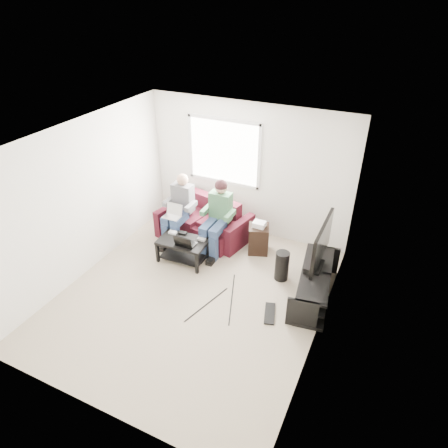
{
  "coord_description": "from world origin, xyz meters",
  "views": [
    {
      "loc": [
        2.56,
        -4.25,
        4.35
      ],
      "look_at": [
        0.27,
        0.6,
        1.1
      ],
      "focal_mm": 32.0,
      "sensor_mm": 36.0,
      "label": 1
    }
  ],
  "objects_px": {
    "tv_stand": "(314,285)",
    "tv": "(322,244)",
    "sofa": "(205,224)",
    "coffee_table": "(183,246)",
    "subwoofer": "(282,266)",
    "end_table": "(258,238)"
  },
  "relations": [
    {
      "from": "end_table",
      "to": "coffee_table",
      "type": "bearing_deg",
      "value": -143.01
    },
    {
      "from": "sofa",
      "to": "tv_stand",
      "type": "bearing_deg",
      "value": -19.23
    },
    {
      "from": "subwoofer",
      "to": "end_table",
      "type": "distance_m",
      "value": 0.88
    },
    {
      "from": "coffee_table",
      "to": "tv_stand",
      "type": "relative_size",
      "value": 0.56
    },
    {
      "from": "subwoofer",
      "to": "end_table",
      "type": "relative_size",
      "value": 0.83
    },
    {
      "from": "tv",
      "to": "tv_stand",
      "type": "bearing_deg",
      "value": -88.53
    },
    {
      "from": "subwoofer",
      "to": "end_table",
      "type": "xyz_separation_m",
      "value": [
        -0.65,
        0.59,
        0.02
      ]
    },
    {
      "from": "subwoofer",
      "to": "tv",
      "type": "bearing_deg",
      "value": -10.54
    },
    {
      "from": "coffee_table",
      "to": "tv",
      "type": "relative_size",
      "value": 0.8
    },
    {
      "from": "coffee_table",
      "to": "subwoofer",
      "type": "xyz_separation_m",
      "value": [
        1.77,
        0.25,
        -0.05
      ]
    },
    {
      "from": "tv",
      "to": "subwoofer",
      "type": "xyz_separation_m",
      "value": [
        -0.61,
        0.11,
        -0.7
      ]
    },
    {
      "from": "tv_stand",
      "to": "tv",
      "type": "bearing_deg",
      "value": 91.47
    },
    {
      "from": "coffee_table",
      "to": "subwoofer",
      "type": "relative_size",
      "value": 1.66
    },
    {
      "from": "coffee_table",
      "to": "tv_stand",
      "type": "xyz_separation_m",
      "value": [
        2.39,
        0.04,
        -0.09
      ]
    },
    {
      "from": "coffee_table",
      "to": "end_table",
      "type": "distance_m",
      "value": 1.4
    },
    {
      "from": "sofa",
      "to": "tv_stand",
      "type": "xyz_separation_m",
      "value": [
        2.4,
        -0.84,
        -0.07
      ]
    },
    {
      "from": "end_table",
      "to": "sofa",
      "type": "bearing_deg",
      "value": 178.5
    },
    {
      "from": "tv_stand",
      "to": "subwoofer",
      "type": "xyz_separation_m",
      "value": [
        -0.62,
        0.21,
        0.04
      ]
    },
    {
      "from": "tv_stand",
      "to": "tv",
      "type": "xyz_separation_m",
      "value": [
        -0.0,
        0.1,
        0.74
      ]
    },
    {
      "from": "tv_stand",
      "to": "subwoofer",
      "type": "height_order",
      "value": "subwoofer"
    },
    {
      "from": "sofa",
      "to": "subwoofer",
      "type": "bearing_deg",
      "value": -19.24
    },
    {
      "from": "sofa",
      "to": "tv_stand",
      "type": "height_order",
      "value": "sofa"
    }
  ]
}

